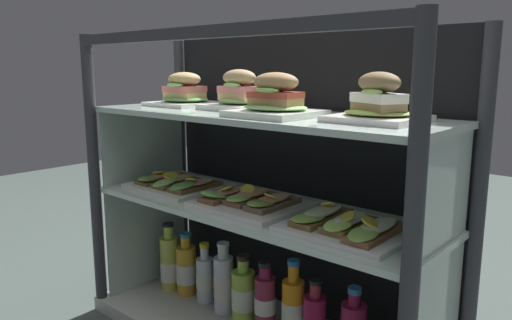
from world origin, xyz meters
TOP-DOWN VIEW (x-y plane):
  - case_frame at (0.00, 0.10)m, footprint 1.12×0.41m
  - riser_lower_tier at (0.00, 0.00)m, footprint 1.05×0.33m
  - shelf_lower_glass at (0.00, 0.00)m, footprint 1.06×0.35m
  - riser_upper_tier at (0.00, 0.00)m, footprint 1.05×0.33m
  - shelf_upper_glass at (0.00, 0.00)m, footprint 1.06×0.35m
  - plated_roll_sandwich_far_left at (-0.34, 0.04)m, footprint 0.20×0.20m
  - plated_roll_sandwich_center at (-0.11, 0.05)m, footprint 0.18×0.18m
  - plated_roll_sandwich_right_of_center at (0.11, -0.05)m, footprint 0.20×0.20m
  - plated_roll_sandwich_near_left_corner at (0.36, 0.01)m, footprint 0.20×0.20m
  - open_sandwich_tray_mid_right at (-0.33, -0.02)m, footprint 0.29×0.25m
  - open_sandwich_tray_far_right at (-0.00, -0.02)m, footprint 0.29×0.25m
  - open_sandwich_tray_near_right_corner at (0.32, -0.03)m, footprint 0.29×0.25m
  - juice_bottle_back_left at (-0.42, 0.01)m, footprint 0.07×0.07m
  - juice_bottle_front_left_end at (-0.35, 0.03)m, footprint 0.07×0.07m
  - juice_bottle_back_right at (-0.25, 0.03)m, footprint 0.06×0.06m
  - juice_bottle_front_middle at (-0.16, 0.02)m, footprint 0.06×0.06m
  - juice_bottle_back_center at (-0.07, 0.02)m, footprint 0.07×0.07m
  - juice_bottle_front_right_end at (0.03, 0.01)m, footprint 0.06×0.06m
  - juice_bottle_tucked_behind at (0.12, 0.01)m, footprint 0.06×0.06m

SIDE VIEW (x-z plane):
  - juice_bottle_back_right at x=-0.25m, z-range 0.02..0.23m
  - juice_bottle_back_center at x=-0.07m, z-range 0.02..0.24m
  - juice_bottle_front_left_end at x=-0.35m, z-range 0.02..0.24m
  - juice_bottle_back_left at x=-0.42m, z-range 0.02..0.26m
  - juice_bottle_front_right_end at x=0.03m, z-range 0.03..0.25m
  - juice_bottle_front_middle at x=-0.16m, z-range 0.03..0.26m
  - juice_bottle_tucked_behind at x=0.12m, z-range 0.02..0.27m
  - riser_lower_tier at x=0.00m, z-range 0.04..0.42m
  - shelf_lower_glass at x=0.00m, z-range 0.42..0.43m
  - open_sandwich_tray_mid_right at x=-0.33m, z-range 0.42..0.48m
  - open_sandwich_tray_far_right at x=0.00m, z-range 0.42..0.48m
  - open_sandwich_tray_near_right_corner at x=0.32m, z-range 0.42..0.48m
  - case_frame at x=0.00m, z-range 0.04..0.96m
  - riser_upper_tier at x=0.00m, z-range 0.43..0.68m
  - shelf_upper_glass at x=0.00m, z-range 0.68..0.70m
  - plated_roll_sandwich_right_of_center at x=0.11m, z-range 0.68..0.79m
  - plated_roll_sandwich_far_left at x=-0.34m, z-range 0.68..0.79m
  - plated_roll_sandwich_near_left_corner at x=0.36m, z-range 0.68..0.79m
  - plated_roll_sandwich_center at x=-0.11m, z-range 0.68..0.80m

